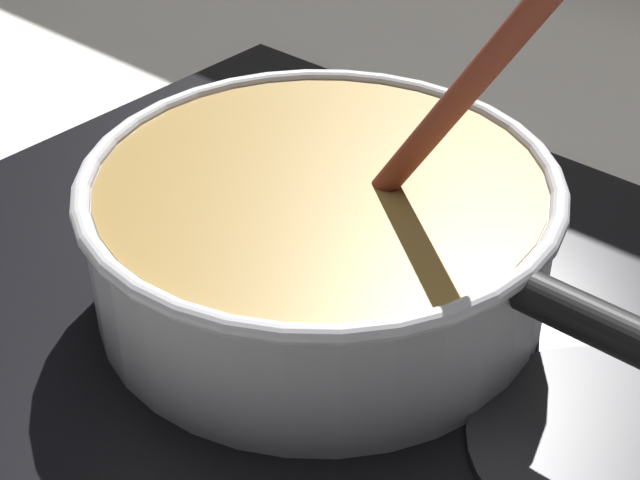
# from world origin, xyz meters

# --- Properties ---
(hob_plate) EXTENTS (0.56, 0.48, 0.01)m
(hob_plate) POSITION_xyz_m (-0.01, 0.17, 0.01)
(hob_plate) COLOR black
(hob_plate) RESTS_ON ground
(burner_ring) EXTENTS (0.19, 0.19, 0.01)m
(burner_ring) POSITION_xyz_m (-0.01, 0.17, 0.02)
(burner_ring) COLOR #592D0C
(burner_ring) RESTS_ON hob_plate
(spare_burner) EXTENTS (0.14, 0.14, 0.01)m
(spare_burner) POSITION_xyz_m (0.18, 0.17, 0.01)
(spare_burner) COLOR #262628
(spare_burner) RESTS_ON hob_plate
(cooking_pan) EXTENTS (0.44, 0.27, 0.29)m
(cooking_pan) POSITION_xyz_m (-0.01, 0.17, 0.06)
(cooking_pan) COLOR silver
(cooking_pan) RESTS_ON hob_plate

